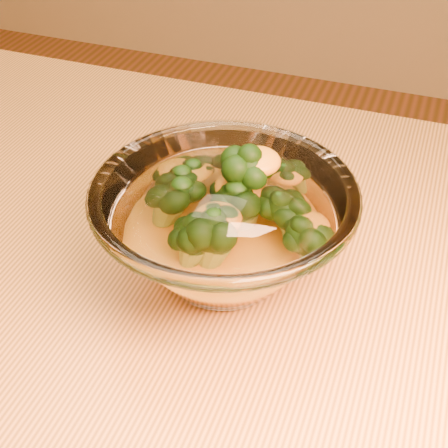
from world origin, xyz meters
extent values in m
cube|color=#D5863F|center=(0.00, 0.00, 0.73)|extent=(1.20, 0.80, 0.04)
cylinder|color=brown|center=(-0.54, 0.34, 0.35)|extent=(0.06, 0.06, 0.71)
ellipsoid|color=white|center=(-0.03, 0.03, 0.76)|extent=(0.11, 0.11, 0.02)
torus|color=white|center=(-0.03, 0.03, 0.85)|extent=(0.24, 0.24, 0.01)
ellipsoid|color=orange|center=(-0.03, 0.03, 0.78)|extent=(0.13, 0.13, 0.04)
camera|label=1|loc=(0.12, -0.38, 1.17)|focal=50.00mm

